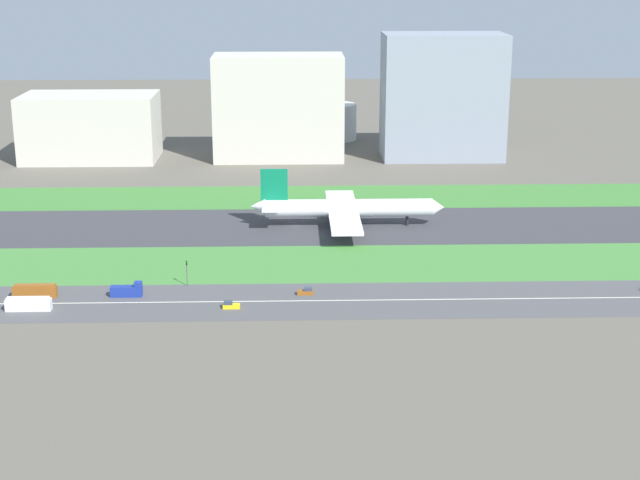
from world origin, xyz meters
TOP-DOWN VIEW (x-y plane):
  - ground_plane at (0.00, 0.00)m, footprint 800.00×800.00m
  - runway at (0.00, 0.00)m, footprint 280.00×46.00m
  - grass_median_north at (0.00, 41.00)m, footprint 280.00×36.00m
  - grass_median_south at (0.00, -41.00)m, footprint 280.00×36.00m
  - highway at (0.00, -73.00)m, footprint 280.00×28.00m
  - highway_centerline at (0.00, -73.00)m, footprint 266.00×0.50m
  - airliner at (16.37, 0.00)m, footprint 65.00×56.00m
  - car_1 at (-17.14, -78.00)m, footprint 4.40×1.80m
  - truck_1 at (-45.23, -68.00)m, footprint 8.40×2.50m
  - car_3 at (2.55, -68.00)m, footprint 4.40×1.80m
  - bus_1 at (-68.90, -78.00)m, footprint 11.60×2.50m
  - bus_0 at (-69.77, -68.00)m, footprint 11.60×2.50m
  - traffic_light at (-30.09, -60.01)m, footprint 0.36×0.50m
  - terminal_building at (-90.00, 114.00)m, footprint 58.46×33.28m
  - hangar_building at (-6.64, 114.00)m, footprint 57.00×28.24m
  - office_tower at (66.14, 114.00)m, footprint 53.28×28.98m
  - fuel_tank_west at (-15.98, 159.00)m, footprint 24.60×24.60m
  - fuel_tank_centre at (20.53, 159.00)m, footprint 20.85×20.85m

SIDE VIEW (x-z plane):
  - ground_plane at x=0.00m, z-range 0.00..0.00m
  - runway at x=0.00m, z-range 0.00..0.10m
  - grass_median_north at x=0.00m, z-range 0.00..0.10m
  - grass_median_south at x=0.00m, z-range 0.00..0.10m
  - highway at x=0.00m, z-range 0.00..0.10m
  - highway_centerline at x=0.00m, z-range 0.10..0.11m
  - car_1 at x=-17.14m, z-range -0.08..1.92m
  - car_3 at x=2.55m, z-range -0.08..1.92m
  - truck_1 at x=-45.23m, z-range -0.33..3.67m
  - bus_1 at x=-68.90m, z-range 0.07..3.57m
  - bus_0 at x=-69.77m, z-range 0.07..3.57m
  - traffic_light at x=-30.09m, z-range 0.69..7.89m
  - airliner at x=16.37m, z-range -3.62..16.08m
  - fuel_tank_centre at x=20.53m, z-range 0.00..17.58m
  - fuel_tank_west at x=-15.98m, z-range 0.00..17.79m
  - terminal_building at x=-90.00m, z-range 0.00..28.90m
  - hangar_building at x=-6.64m, z-range 0.00..45.85m
  - office_tower at x=66.14m, z-range 0.00..54.83m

